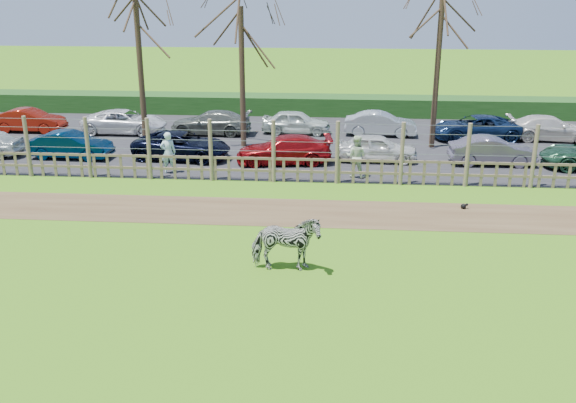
# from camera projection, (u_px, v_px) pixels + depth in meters

# --- Properties ---
(ground) EXTENTS (120.00, 120.00, 0.00)m
(ground) POSITION_uv_depth(u_px,v_px,m) (246.00, 266.00, 18.06)
(ground) COLOR #6AA028
(ground) RESTS_ON ground
(dirt_strip) EXTENTS (34.00, 2.80, 0.01)m
(dirt_strip) POSITION_uv_depth(u_px,v_px,m) (264.00, 212.00, 22.29)
(dirt_strip) COLOR brown
(dirt_strip) RESTS_ON ground
(asphalt) EXTENTS (44.00, 13.00, 0.04)m
(asphalt) POSITION_uv_depth(u_px,v_px,m) (287.00, 142.00, 31.70)
(asphalt) COLOR #232326
(asphalt) RESTS_ON ground
(hedge) EXTENTS (46.00, 2.00, 1.10)m
(hedge) POSITION_uv_depth(u_px,v_px,m) (296.00, 105.00, 38.11)
(hedge) COLOR #1E4716
(hedge) RESTS_ON ground
(fence) EXTENTS (30.16, 0.16, 2.50)m
(fence) POSITION_uv_depth(u_px,v_px,m) (274.00, 162.00, 25.32)
(fence) COLOR brown
(fence) RESTS_ON ground
(tree_left) EXTENTS (4.80, 4.80, 7.88)m
(tree_left) POSITION_uv_depth(u_px,v_px,m) (137.00, 27.00, 28.45)
(tree_left) COLOR #3D2B1E
(tree_left) RESTS_ON ground
(tree_mid) EXTENTS (4.80, 4.80, 6.83)m
(tree_mid) POSITION_uv_depth(u_px,v_px,m) (241.00, 43.00, 29.31)
(tree_mid) COLOR #3D2B1E
(tree_mid) RESTS_ON ground
(tree_right) EXTENTS (4.80, 4.80, 7.35)m
(tree_right) POSITION_uv_depth(u_px,v_px,m) (440.00, 35.00, 28.99)
(tree_right) COLOR #3D2B1E
(tree_right) RESTS_ON ground
(zebra) EXTENTS (1.96, 0.98, 1.61)m
(zebra) POSITION_uv_depth(u_px,v_px,m) (286.00, 244.00, 17.55)
(zebra) COLOR gray
(zebra) RESTS_ON ground
(visitor_a) EXTENTS (0.71, 0.56, 1.72)m
(visitor_a) POSITION_uv_depth(u_px,v_px,m) (168.00, 153.00, 26.35)
(visitor_a) COLOR silver
(visitor_a) RESTS_ON asphalt
(visitor_b) EXTENTS (0.98, 0.84, 1.72)m
(visitor_b) POSITION_uv_depth(u_px,v_px,m) (356.00, 156.00, 25.77)
(visitor_b) COLOR beige
(visitor_b) RESTS_ON asphalt
(crow) EXTENTS (0.25, 0.19, 0.21)m
(crow) POSITION_uv_depth(u_px,v_px,m) (464.00, 206.00, 22.54)
(crow) COLOR black
(crow) RESTS_ON ground
(car_1) EXTENTS (3.70, 1.45, 1.20)m
(car_1) POSITION_uv_depth(u_px,v_px,m) (71.00, 145.00, 28.62)
(car_1) COLOR #03203A
(car_1) RESTS_ON asphalt
(car_2) EXTENTS (4.50, 2.42, 1.20)m
(car_2) POSITION_uv_depth(u_px,v_px,m) (182.00, 146.00, 28.52)
(car_2) COLOR black
(car_2) RESTS_ON asphalt
(car_3) EXTENTS (4.31, 2.18, 1.20)m
(car_3) POSITION_uv_depth(u_px,v_px,m) (284.00, 150.00, 27.84)
(car_3) COLOR maroon
(car_3) RESTS_ON asphalt
(car_4) EXTENTS (3.54, 1.47, 1.20)m
(car_4) POSITION_uv_depth(u_px,v_px,m) (377.00, 148.00, 28.15)
(car_4) COLOR silver
(car_4) RESTS_ON asphalt
(car_5) EXTENTS (3.67, 1.34, 1.20)m
(car_5) POSITION_uv_depth(u_px,v_px,m) (492.00, 151.00, 27.64)
(car_5) COLOR #5E5667
(car_5) RESTS_ON asphalt
(car_7) EXTENTS (3.66, 1.33, 1.20)m
(car_7) POSITION_uv_depth(u_px,v_px,m) (30.00, 120.00, 33.59)
(car_7) COLOR maroon
(car_7) RESTS_ON asphalt
(car_8) EXTENTS (4.33, 2.02, 1.20)m
(car_8) POSITION_uv_depth(u_px,v_px,m) (125.00, 122.00, 33.28)
(car_8) COLOR white
(car_8) RESTS_ON asphalt
(car_9) EXTENTS (4.18, 1.81, 1.20)m
(car_9) POSITION_uv_depth(u_px,v_px,m) (211.00, 123.00, 33.07)
(car_9) COLOR #616659
(car_9) RESTS_ON asphalt
(car_10) EXTENTS (3.58, 1.57, 1.20)m
(car_10) POSITION_uv_depth(u_px,v_px,m) (296.00, 122.00, 33.22)
(car_10) COLOR silver
(car_10) RESTS_ON asphalt
(car_11) EXTENTS (3.72, 1.52, 1.20)m
(car_11) POSITION_uv_depth(u_px,v_px,m) (381.00, 124.00, 32.78)
(car_11) COLOR #B3BBBB
(car_11) RESTS_ON asphalt
(car_12) EXTENTS (4.53, 2.50, 1.20)m
(car_12) POSITION_uv_depth(u_px,v_px,m) (476.00, 128.00, 31.94)
(car_12) COLOR #122547
(car_12) RESTS_ON asphalt
(car_13) EXTENTS (4.20, 1.85, 1.20)m
(car_13) POSITION_uv_depth(u_px,v_px,m) (550.00, 128.00, 31.83)
(car_13) COLOR silver
(car_13) RESTS_ON asphalt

